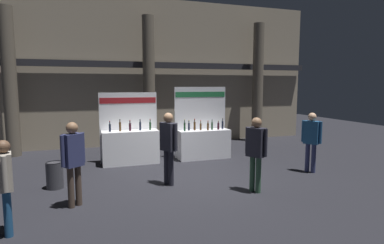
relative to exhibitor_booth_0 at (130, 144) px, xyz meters
The scene contains 10 objects.
ground_plane 2.44m from the exhibitor_booth_0, 63.86° to the right, with size 29.36×29.36×0.00m, color black.
hall_colonnade 3.94m from the exhibitor_booth_0, 70.94° to the left, with size 14.68×1.18×5.91m.
exhibitor_booth_0 is the anchor object (origin of this frame).
exhibitor_booth_1 2.42m from the exhibitor_booth_0, ahead, with size 1.83×0.66×2.39m.
trash_bin 2.76m from the exhibitor_booth_0, 137.47° to the right, with size 0.39×0.39×0.65m.
visitor_0 3.57m from the exhibitor_booth_0, 115.42° to the right, with size 0.45×0.39×1.73m.
visitor_1 2.57m from the exhibitor_booth_0, 75.78° to the right, with size 0.39×0.51×1.79m.
visitor_2 4.87m from the exhibitor_booth_0, 121.14° to the right, with size 0.28×0.51×1.58m.
visitor_3 5.38m from the exhibitor_booth_0, 29.09° to the right, with size 0.40×0.49×1.69m.
visitor_4 4.33m from the exhibitor_booth_0, 56.37° to the right, with size 0.42×0.50×1.73m.
Camera 1 is at (-2.23, -7.62, 2.45)m, focal length 29.23 mm.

